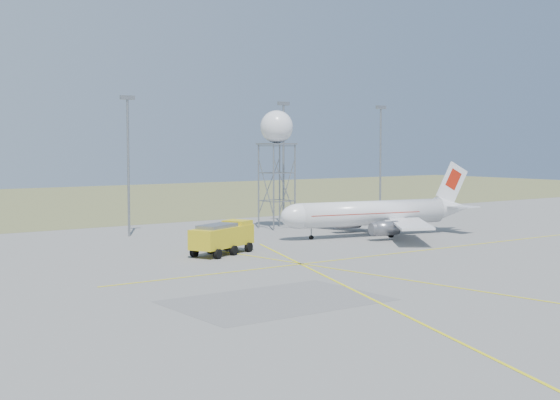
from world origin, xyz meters
TOP-DOWN VIEW (x-y plane):
  - grass_strip at (0.00, 140.00)m, footprint 400.00×120.00m
  - mast_b at (-10.00, 66.00)m, footprint 2.20×0.50m
  - mast_c at (18.00, 66.00)m, footprint 2.20×0.50m
  - mast_d at (40.00, 66.00)m, footprint 2.20×0.50m
  - taxi_sign_near at (55.60, 72.00)m, footprint 1.60×0.17m
  - taxi_sign_far at (62.60, 72.00)m, footprint 1.60×0.17m
  - airliner_main at (19.30, 45.13)m, footprint 31.69×30.37m
  - radar_tower at (13.66, 61.90)m, footprint 5.20×5.20m
  - fire_truck at (-8.66, 42.01)m, footprint 10.24×7.07m

SIDE VIEW (x-z plane):
  - grass_strip at x=0.00m, z-range 0.00..0.03m
  - taxi_sign_near at x=55.60m, z-range 0.29..1.49m
  - taxi_sign_far at x=62.60m, z-range 0.29..1.49m
  - fire_truck at x=-8.66m, z-range -0.08..3.83m
  - airliner_main at x=19.30m, z-range -2.10..8.73m
  - radar_tower at x=13.66m, z-range 1.15..19.97m
  - mast_b at x=-10.00m, z-range 1.82..22.32m
  - mast_c at x=18.00m, z-range 1.82..22.32m
  - mast_d at x=40.00m, z-range 1.82..22.32m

